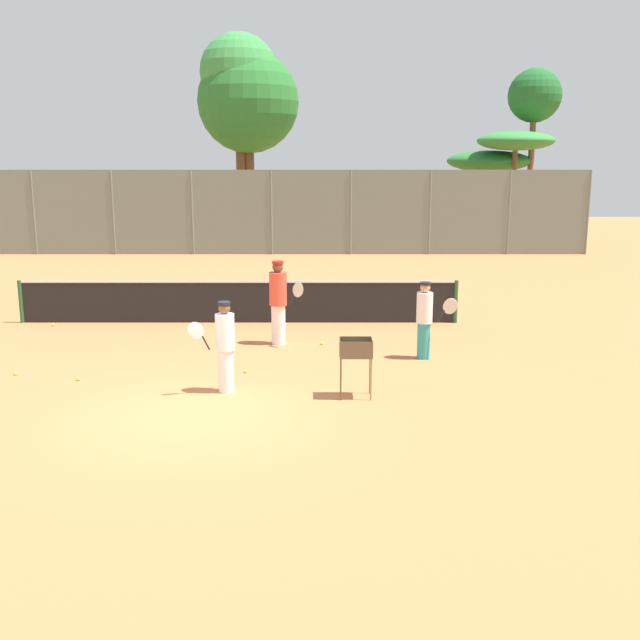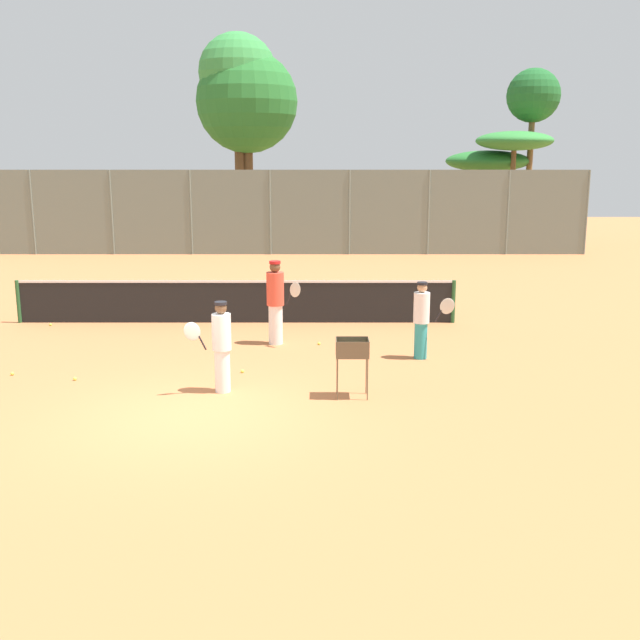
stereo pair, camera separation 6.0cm
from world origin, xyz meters
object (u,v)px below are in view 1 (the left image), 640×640
(player_white_outfit, at_px, (423,319))
(player_yellow_shirt, at_px, (276,301))
(ball_cart, at_px, (354,353))
(player_red_cap, at_px, (223,345))
(tennis_net, at_px, (236,301))

(player_white_outfit, xyz_separation_m, player_yellow_shirt, (-3.05, 1.22, 0.13))
(player_yellow_shirt, height_order, ball_cart, player_yellow_shirt)
(player_white_outfit, distance_m, player_red_cap, 4.40)
(player_white_outfit, relative_size, ball_cart, 1.54)
(tennis_net, relative_size, ball_cart, 10.62)
(player_red_cap, distance_m, player_yellow_shirt, 3.53)
(tennis_net, xyz_separation_m, ball_cart, (2.65, -5.90, 0.23))
(player_yellow_shirt, bearing_deg, player_red_cap, -65.67)
(player_white_outfit, distance_m, ball_cart, 2.95)
(player_white_outfit, height_order, player_red_cap, player_red_cap)
(player_white_outfit, relative_size, player_yellow_shirt, 0.86)
(tennis_net, xyz_separation_m, player_white_outfit, (4.17, -3.38, 0.27))
(player_white_outfit, height_order, ball_cart, player_white_outfit)
(tennis_net, relative_size, player_white_outfit, 6.88)
(tennis_net, relative_size, player_red_cap, 6.75)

